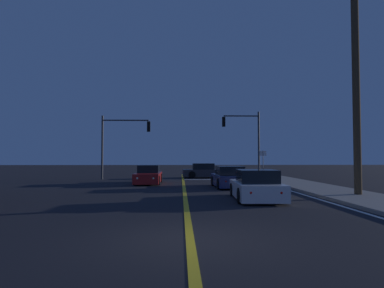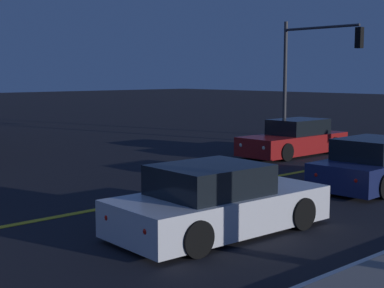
{
  "view_description": "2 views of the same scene",
  "coord_description": "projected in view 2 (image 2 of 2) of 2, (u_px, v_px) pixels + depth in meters",
  "views": [
    {
      "loc": [
        -0.22,
        -7.78,
        1.87
      ],
      "look_at": [
        0.73,
        20.2,
        3.0
      ],
      "focal_mm": 31.83,
      "sensor_mm": 36.0,
      "label": 1
    },
    {
      "loc": [
        10.81,
        -0.29,
        3.03
      ],
      "look_at": [
        -0.09,
        9.62,
        1.24
      ],
      "focal_mm": 53.9,
      "sensor_mm": 36.0,
      "label": 2
    }
  ],
  "objects": [
    {
      "name": "car_parked_curb_navy",
      "position": [
        377.0,
        166.0,
        15.47
      ],
      "size": [
        2.02,
        4.37,
        1.34
      ],
      "rotation": [
        0.0,
        0.0,
        0.04
      ],
      "color": "navy",
      "rests_on": "ground"
    },
    {
      "name": "traffic_signal_far_left",
      "position": [
        312.0,
        59.0,
        26.82
      ],
      "size": [
        4.25,
        0.28,
        5.55
      ],
      "color": "#38383D",
      "rests_on": "ground"
    },
    {
      "name": "car_following_oncoming_red",
      "position": [
        294.0,
        139.0,
        21.68
      ],
      "size": [
        1.83,
        4.73,
        1.34
      ],
      "rotation": [
        0.0,
        0.0,
        3.15
      ],
      "color": "maroon",
      "rests_on": "ground"
    },
    {
      "name": "lane_line_center",
      "position": [
        240.0,
        183.0,
        16.07
      ],
      "size": [
        0.2,
        38.54,
        0.01
      ],
      "primitive_type": "cube",
      "color": "gold",
      "rests_on": "ground"
    },
    {
      "name": "car_side_waiting_white",
      "position": [
        217.0,
        203.0,
        11.01
      ],
      "size": [
        2.12,
        4.46,
        1.34
      ],
      "rotation": [
        0.0,
        0.0,
        -0.04
      ],
      "color": "silver",
      "rests_on": "ground"
    }
  ]
}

